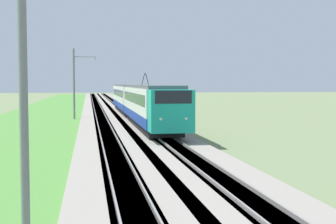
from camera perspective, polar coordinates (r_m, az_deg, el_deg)
The scene contains 8 objects.
ballast_main at distance 54.25m, azimuth -8.23°, elevation -0.68°, with size 240.00×4.40×0.30m.
ballast_adjacent at distance 54.48m, azimuth -4.22°, elevation -0.64°, with size 240.00×4.40×0.30m.
track_main at distance 54.25m, azimuth -8.23°, elevation -0.67°, with size 240.00×1.57×0.45m.
track_adjacent at distance 54.48m, azimuth -4.22°, elevation -0.63°, with size 240.00×1.57×0.45m.
grass_verge at distance 54.54m, azimuth -15.59°, elevation -0.85°, with size 240.00×10.60×0.12m.
passenger_train at distance 50.38m, azimuth -3.80°, elevation 1.54°, with size 43.36×2.90×5.03m.
catenary_mast_near at distance 12.12m, azimuth -16.94°, elevation 3.47°, with size 0.22×2.56×7.96m.
catenary_mast_mid at distance 53.04m, azimuth -11.33°, elevation 3.47°, with size 0.22×2.56×7.94m.
Camera 1 is at (-4.09, 1.33, 4.10)m, focal length 50.00 mm.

